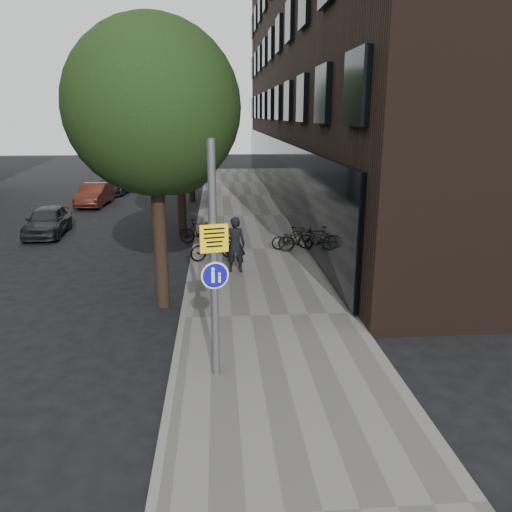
{
  "coord_description": "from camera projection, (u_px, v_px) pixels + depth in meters",
  "views": [
    {
      "loc": [
        -1.04,
        -8.61,
        5.11
      ],
      "look_at": [
        -0.19,
        2.34,
        2.0
      ],
      "focal_mm": 35.0,
      "sensor_mm": 36.0,
      "label": 1
    }
  ],
  "objects": [
    {
      "name": "sidewalk",
      "position": [
        252.0,
        250.0,
        19.33
      ],
      "size": [
        4.5,
        60.0,
        0.12
      ],
      "primitive_type": "cube",
      "color": "slate",
      "rests_on": "ground"
    },
    {
      "name": "curb_edge",
      "position": [
        194.0,
        251.0,
        19.16
      ],
      "size": [
        0.15,
        60.0,
        0.13
      ],
      "primitive_type": "cube",
      "color": "slate",
      "rests_on": "ground"
    },
    {
      "name": "parked_car_far",
      "position": [
        117.0,
        183.0,
        33.73
      ],
      "size": [
        2.37,
        4.68,
        1.3
      ],
      "primitive_type": "imported",
      "rotation": [
        0.0,
        0.0,
        -0.12
      ],
      "color": "#1A1F2F",
      "rests_on": "ground"
    },
    {
      "name": "parked_bike_facade_near",
      "position": [
        292.0,
        238.0,
        19.19
      ],
      "size": [
        1.65,
        0.77,
        0.83
      ],
      "primitive_type": "imported",
      "rotation": [
        0.0,
        0.0,
        1.71
      ],
      "color": "black",
      "rests_on": "sidewalk"
    },
    {
      "name": "pedestrian",
      "position": [
        235.0,
        244.0,
        16.26
      ],
      "size": [
        0.72,
        0.51,
        1.85
      ],
      "primitive_type": "imported",
      "rotation": [
        0.0,
        0.0,
        3.03
      ],
      "color": "black",
      "rests_on": "sidewalk"
    },
    {
      "name": "street_tree_mid",
      "position": [
        180.0,
        115.0,
        20.76
      ],
      "size": [
        5.0,
        5.0,
        7.8
      ],
      "color": "black",
      "rests_on": "ground"
    },
    {
      "name": "parked_car_near",
      "position": [
        47.0,
        221.0,
        21.83
      ],
      "size": [
        1.74,
        3.86,
        1.29
      ],
      "primitive_type": "imported",
      "rotation": [
        0.0,
        0.0,
        0.06
      ],
      "color": "black",
      "rests_on": "ground"
    },
    {
      "name": "ground",
      "position": [
        275.0,
        387.0,
        9.73
      ],
      "size": [
        120.0,
        120.0,
        0.0
      ],
      "primitive_type": "plane",
      "color": "black",
      "rests_on": "ground"
    },
    {
      "name": "parked_bike_facade_far",
      "position": [
        300.0,
        239.0,
        18.75
      ],
      "size": [
        1.66,
        0.68,
        0.97
      ],
      "primitive_type": "imported",
      "rotation": [
        0.0,
        0.0,
        1.43
      ],
      "color": "black",
      "rests_on": "sidewalk"
    },
    {
      "name": "parked_car_mid",
      "position": [
        95.0,
        195.0,
        28.99
      ],
      "size": [
        1.61,
        4.01,
        1.29
      ],
      "primitive_type": "imported",
      "rotation": [
        0.0,
        0.0,
        -0.06
      ],
      "color": "#512017",
      "rests_on": "ground"
    },
    {
      "name": "street_tree_far",
      "position": [
        191.0,
        115.0,
        29.39
      ],
      "size": [
        5.0,
        5.0,
        7.8
      ],
      "color": "black",
      "rests_on": "ground"
    },
    {
      "name": "signpost",
      "position": [
        214.0,
        263.0,
        9.36
      ],
      "size": [
        0.53,
        0.15,
        4.6
      ],
      "rotation": [
        0.0,
        0.0,
        0.22
      ],
      "color": "#595B5E",
      "rests_on": "sidewalk"
    },
    {
      "name": "street_tree_near",
      "position": [
        157.0,
        115.0,
        12.61
      ],
      "size": [
        4.4,
        4.4,
        7.5
      ],
      "color": "black",
      "rests_on": "ground"
    },
    {
      "name": "building_right_dark_brick",
      "position": [
        379.0,
        46.0,
        29.01
      ],
      "size": [
        12.0,
        40.0,
        18.0
      ],
      "primitive_type": "cube",
      "color": "black",
      "rests_on": "ground"
    },
    {
      "name": "parked_bike_curb_near",
      "position": [
        214.0,
        247.0,
        17.77
      ],
      "size": [
        1.88,
        1.3,
        0.94
      ],
      "primitive_type": "imported",
      "rotation": [
        0.0,
        0.0,
        2.0
      ],
      "color": "black",
      "rests_on": "sidewalk"
    },
    {
      "name": "parked_bike_curb_far",
      "position": [
        199.0,
        232.0,
        19.85
      ],
      "size": [
        1.76,
        0.96,
        1.02
      ],
      "primitive_type": "imported",
      "rotation": [
        0.0,
        0.0,
        1.27
      ],
      "color": "black",
      "rests_on": "sidewalk"
    }
  ]
}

